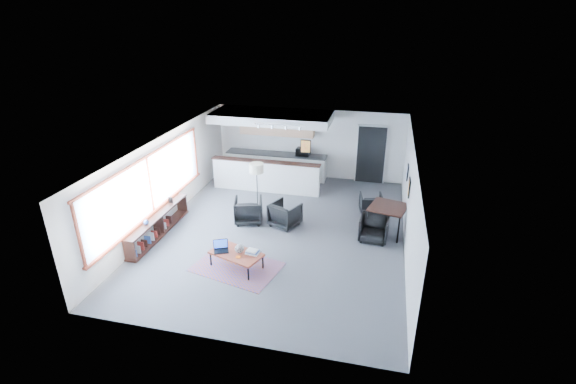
% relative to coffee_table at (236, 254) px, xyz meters
% --- Properties ---
extents(room, '(7.02, 9.02, 2.62)m').
position_rel_coffee_table_xyz_m(room, '(0.60, 2.04, 0.91)').
color(room, '#4C4C4F').
rests_on(room, ground).
extents(window, '(0.10, 5.95, 1.66)m').
position_rel_coffee_table_xyz_m(window, '(-2.86, 1.14, 1.07)').
color(window, '#8CBFFF').
rests_on(window, room).
extents(console, '(0.35, 3.00, 0.80)m').
position_rel_coffee_table_xyz_m(console, '(-2.70, 0.99, -0.06)').
color(console, black).
rests_on(console, floor).
extents(kitchenette, '(4.20, 1.96, 2.60)m').
position_rel_coffee_table_xyz_m(kitchenette, '(-0.60, 5.75, 0.99)').
color(kitchenette, white).
rests_on(kitchenette, floor).
extents(doorway, '(1.10, 0.12, 2.15)m').
position_rel_coffee_table_xyz_m(doorway, '(2.90, 6.46, 0.69)').
color(doorway, black).
rests_on(doorway, room).
extents(track_light, '(1.60, 0.07, 0.15)m').
position_rel_coffee_table_xyz_m(track_light, '(0.01, 4.24, 2.14)').
color(track_light, silver).
rests_on(track_light, room).
extents(wall_art_lower, '(0.03, 0.38, 0.48)m').
position_rel_coffee_table_xyz_m(wall_art_lower, '(4.07, 2.44, 1.16)').
color(wall_art_lower, black).
rests_on(wall_art_lower, room).
extents(wall_art_upper, '(0.03, 0.34, 0.44)m').
position_rel_coffee_table_xyz_m(wall_art_upper, '(4.07, 3.74, 1.11)').
color(wall_art_upper, black).
rests_on(wall_art_upper, room).
extents(kilim_rug, '(2.34, 1.85, 0.01)m').
position_rel_coffee_table_xyz_m(kilim_rug, '(-0.00, 0.00, -0.38)').
color(kilim_rug, '#643B4D').
rests_on(kilim_rug, floor).
extents(coffee_table, '(1.43, 1.07, 0.42)m').
position_rel_coffee_table_xyz_m(coffee_table, '(0.00, 0.00, 0.00)').
color(coffee_table, maroon).
rests_on(coffee_table, floor).
extents(laptop, '(0.45, 0.42, 0.26)m').
position_rel_coffee_table_xyz_m(laptop, '(-0.41, 0.04, 0.11)').
color(laptop, black).
rests_on(laptop, coffee_table).
extents(ceramic_pot, '(0.23, 0.23, 0.23)m').
position_rel_coffee_table_xyz_m(ceramic_pot, '(0.08, 0.03, 0.15)').
color(ceramic_pot, gray).
rests_on(ceramic_pot, coffee_table).
extents(book_stack, '(0.35, 0.30, 0.10)m').
position_rel_coffee_table_xyz_m(book_stack, '(0.40, 0.08, 0.08)').
color(book_stack, silver).
rests_on(book_stack, coffee_table).
extents(coaster, '(0.11, 0.11, 0.01)m').
position_rel_coffee_table_xyz_m(coaster, '(0.11, -0.17, 0.03)').
color(coaster, '#E5590C').
rests_on(coaster, coffee_table).
extents(armchair_left, '(0.97, 0.93, 0.82)m').
position_rel_coffee_table_xyz_m(armchair_left, '(-0.47, 2.41, 0.03)').
color(armchair_left, black).
rests_on(armchair_left, floor).
extents(armchair_right, '(0.99, 0.96, 0.79)m').
position_rel_coffee_table_xyz_m(armchair_right, '(0.65, 2.42, 0.01)').
color(armchair_right, black).
rests_on(armchair_right, floor).
extents(floor_lamp, '(0.58, 0.58, 1.55)m').
position_rel_coffee_table_xyz_m(floor_lamp, '(-0.46, 3.29, 0.96)').
color(floor_lamp, black).
rests_on(floor_lamp, floor).
extents(dining_table, '(1.20, 1.20, 0.83)m').
position_rel_coffee_table_xyz_m(dining_table, '(3.60, 2.67, 0.37)').
color(dining_table, black).
rests_on(dining_table, floor).
extents(dining_chair_near, '(0.69, 0.65, 0.67)m').
position_rel_coffee_table_xyz_m(dining_chair_near, '(3.25, 2.16, -0.05)').
color(dining_chair_near, black).
rests_on(dining_chair_near, floor).
extents(dining_chair_far, '(0.66, 0.64, 0.59)m').
position_rel_coffee_table_xyz_m(dining_chair_far, '(3.09, 3.84, -0.09)').
color(dining_chair_far, black).
rests_on(dining_chair_far, floor).
extents(microwave, '(0.52, 0.32, 0.34)m').
position_rel_coffee_table_xyz_m(microwave, '(0.43, 6.19, 0.71)').
color(microwave, black).
rests_on(microwave, kitchenette).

